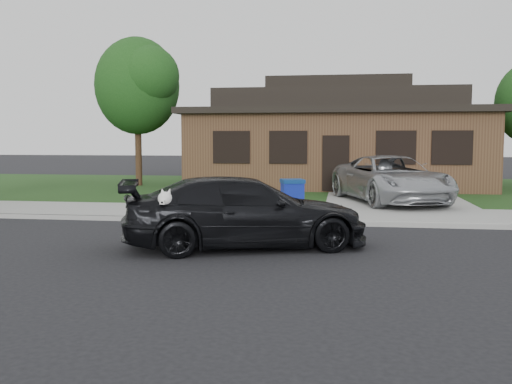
# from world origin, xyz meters

# --- Properties ---
(ground) EXTENTS (120.00, 120.00, 0.00)m
(ground) POSITION_xyz_m (0.00, 0.00, 0.00)
(ground) COLOR black
(ground) RESTS_ON ground
(sidewalk) EXTENTS (60.00, 3.00, 0.12)m
(sidewalk) POSITION_xyz_m (0.00, 5.00, 0.06)
(sidewalk) COLOR gray
(sidewalk) RESTS_ON ground
(curb) EXTENTS (60.00, 0.12, 0.12)m
(curb) POSITION_xyz_m (0.00, 3.50, 0.06)
(curb) COLOR gray
(curb) RESTS_ON ground
(lawn) EXTENTS (60.00, 13.00, 0.13)m
(lawn) POSITION_xyz_m (0.00, 13.00, 0.07)
(lawn) COLOR #193814
(lawn) RESTS_ON ground
(driveway) EXTENTS (4.50, 13.00, 0.14)m
(driveway) POSITION_xyz_m (6.00, 10.00, 0.07)
(driveway) COLOR gray
(driveway) RESTS_ON ground
(sedan) EXTENTS (5.21, 3.41, 1.40)m
(sedan) POSITION_xyz_m (2.35, 0.36, 0.70)
(sedan) COLOR black
(sedan) RESTS_ON ground
(minivan) EXTENTS (4.02, 5.84, 1.48)m
(minivan) POSITION_xyz_m (5.78, 7.85, 0.88)
(minivan) COLOR #A3A6AA
(minivan) RESTS_ON driveway
(recycling_bin) EXTENTS (0.72, 0.72, 0.97)m
(recycling_bin) POSITION_xyz_m (2.95, 4.28, 0.61)
(recycling_bin) COLOR navy
(recycling_bin) RESTS_ON sidewalk
(house) EXTENTS (12.60, 8.60, 4.65)m
(house) POSITION_xyz_m (4.00, 15.00, 2.13)
(house) COLOR #422B1C
(house) RESTS_ON ground
(tree_0) EXTENTS (3.78, 3.60, 6.34)m
(tree_0) POSITION_xyz_m (-4.34, 12.88, 4.48)
(tree_0) COLOR #332114
(tree_0) RESTS_ON ground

